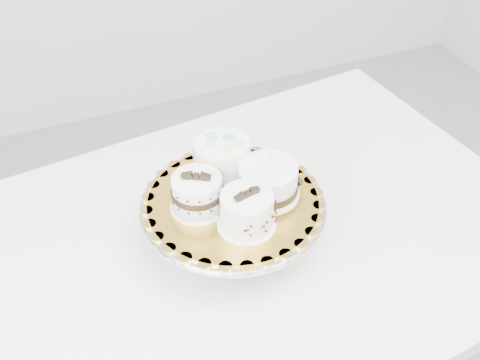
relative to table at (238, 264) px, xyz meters
name	(u,v)px	position (x,y,z in m)	size (l,w,h in m)	color
table	(238,264)	(0.00, 0.00, 0.00)	(1.31, 0.96, 0.75)	silver
cake_stand	(233,214)	(-0.01, 0.00, 0.14)	(0.35, 0.35, 0.09)	gray
cake_board	(233,201)	(-0.01, 0.00, 0.17)	(0.32, 0.32, 0.00)	gold
cake_swirl	(247,211)	(-0.01, -0.06, 0.21)	(0.11, 0.11, 0.08)	white
cake_banded	(197,194)	(-0.07, 0.01, 0.21)	(0.12, 0.12, 0.08)	white
cake_dots	(222,159)	(0.00, 0.08, 0.21)	(0.14, 0.14, 0.08)	white
cake_ribbon	(268,181)	(0.06, 0.00, 0.20)	(0.13, 0.13, 0.07)	white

